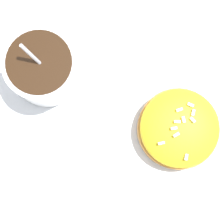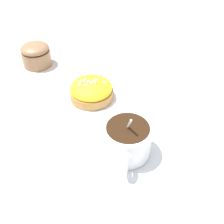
% 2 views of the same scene
% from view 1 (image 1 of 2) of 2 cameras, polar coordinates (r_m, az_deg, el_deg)
% --- Properties ---
extents(ground_plane, '(3.00, 3.00, 0.00)m').
position_cam_1_polar(ground_plane, '(0.47, -0.67, 0.46)').
color(ground_plane, silver).
extents(paper_napkin, '(0.35, 0.32, 0.00)m').
position_cam_1_polar(paper_napkin, '(0.46, -0.67, 0.48)').
color(paper_napkin, white).
rests_on(paper_napkin, ground_plane).
extents(coffee_cup, '(0.10, 0.08, 0.09)m').
position_cam_1_polar(coffee_cup, '(0.45, -10.54, 6.75)').
color(coffee_cup, white).
rests_on(coffee_cup, paper_napkin).
extents(frosted_pastry, '(0.10, 0.10, 0.05)m').
position_cam_1_polar(frosted_pastry, '(0.45, 10.16, -2.48)').
color(frosted_pastry, '#C18442').
rests_on(frosted_pastry, paper_napkin).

